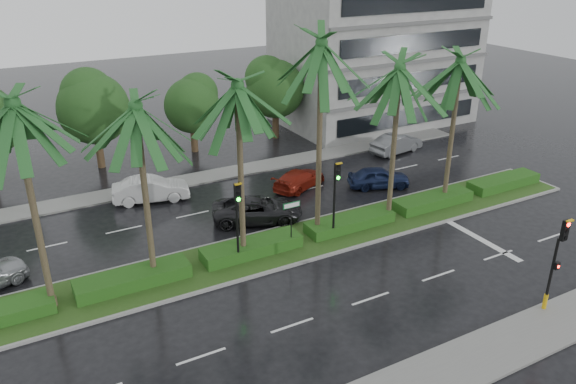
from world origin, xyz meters
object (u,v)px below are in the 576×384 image
signal_near (556,261)px  signal_median_left (237,212)px  car_darkgrey (257,209)px  car_blue (379,177)px  car_white (151,189)px  car_red (299,179)px  street_sign (291,214)px  car_grey (396,144)px

signal_near → signal_median_left: signal_median_left is taller
signal_median_left → car_darkgrey: bearing=54.2°
signal_median_left → car_darkgrey: size_ratio=0.85×
car_blue → signal_median_left: bearing=133.3°
car_darkgrey → signal_median_left: bearing=165.9°
car_white → signal_median_left: bearing=-158.2°
car_white → car_red: 9.38m
street_sign → car_grey: size_ratio=0.59×
street_sign → signal_near: bearing=-54.7°
signal_near → car_blue: bearing=81.9°
signal_median_left → street_sign: bearing=3.5°
signal_median_left → car_blue: signal_median_left is taller
car_red → car_blue: size_ratio=1.06×
signal_near → car_blue: (2.05, 14.47, -1.83)m
signal_median_left → car_grey: bearing=28.8°
car_darkgrey → car_white: bearing=60.1°
car_grey → signal_median_left: bearing=109.3°
signal_near → car_blue: signal_near is taller
signal_median_left → street_sign: (3.00, 0.18, -0.87)m
street_sign → car_white: bearing=115.1°
signal_near → street_sign: size_ratio=1.68×
car_white → car_blue: car_white is taller
car_white → car_darkgrey: (4.50, -5.67, -0.05)m
signal_median_left → street_sign: size_ratio=1.68×
signal_near → street_sign: 12.11m
street_sign → car_white: street_sign is taller
car_white → car_red: size_ratio=1.10×
signal_near → car_white: signal_near is taller
car_white → car_grey: car_white is taller
car_darkgrey → car_red: 5.43m
signal_median_left → car_red: bearing=43.8°
street_sign → car_darkgrey: 4.20m
street_sign → car_darkgrey: street_sign is taller
signal_median_left → car_red: signal_median_left is taller
signal_near → car_grey: 20.65m
street_sign → car_white: size_ratio=0.57×
signal_near → car_white: bearing=120.6°
car_white → car_red: car_white is taller
street_sign → signal_median_left: bearing=-176.5°
signal_near → signal_median_left: size_ratio=1.00×
car_white → car_darkgrey: car_white is taller
signal_near → street_sign: signal_near is taller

